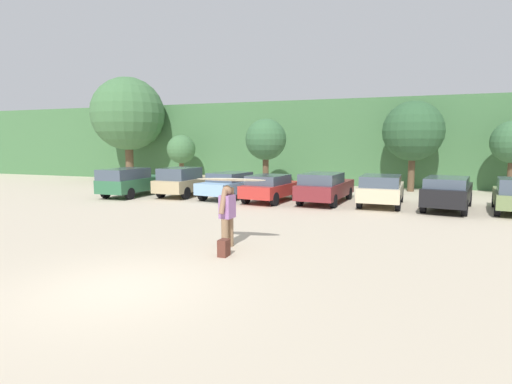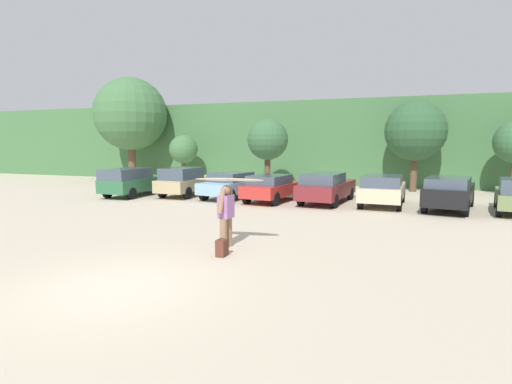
{
  "view_description": "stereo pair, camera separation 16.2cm",
  "coord_description": "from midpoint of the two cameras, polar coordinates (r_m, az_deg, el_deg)",
  "views": [
    {
      "loc": [
        5.47,
        -6.64,
        2.98
      ],
      "look_at": [
        0.22,
        7.75,
        1.14
      ],
      "focal_mm": 28.81,
      "sensor_mm": 36.0,
      "label": 1
    },
    {
      "loc": [
        5.62,
        -6.59,
        2.98
      ],
      "look_at": [
        0.22,
        7.75,
        1.14
      ],
      "focal_mm": 28.81,
      "sensor_mm": 36.0,
      "label": 2
    }
  ],
  "objects": [
    {
      "name": "tree_far_right",
      "position": [
        31.13,
        -9.88,
        5.81
      ],
      "size": [
        2.11,
        2.11,
        3.56
      ],
      "color": "brown",
      "rests_on": "ground_plane"
    },
    {
      "name": "person_adult",
      "position": [
        11.7,
        -3.8,
        -2.87
      ],
      "size": [
        0.36,
        0.77,
        1.79
      ],
      "rotation": [
        0.0,
        0.0,
        3.06
      ],
      "color": "#8C6B4C",
      "rests_on": "ground_plane"
    },
    {
      "name": "parked_car_champagne",
      "position": [
        20.34,
        17.39,
        0.39
      ],
      "size": [
        1.98,
        4.37,
        1.48
      ],
      "rotation": [
        0.0,
        0.0,
        1.54
      ],
      "color": "beige",
      "rests_on": "ground_plane"
    },
    {
      "name": "ground_plane",
      "position": [
        9.13,
        -18.69,
        -12.57
      ],
      "size": [
        120.0,
        120.0,
        0.0
      ],
      "primitive_type": "plane",
      "color": "beige"
    },
    {
      "name": "tree_right",
      "position": [
        26.87,
        21.43,
        7.86
      ],
      "size": [
        3.63,
        3.63,
        5.51
      ],
      "color": "brown",
      "rests_on": "ground_plane"
    },
    {
      "name": "parked_car_forest_green",
      "position": [
        24.08,
        -16.44,
        1.46
      ],
      "size": [
        1.8,
        4.61,
        1.58
      ],
      "rotation": [
        0.0,
        0.0,
        1.57
      ],
      "color": "#2D6642",
      "rests_on": "ground_plane"
    },
    {
      "name": "parked_car_tan",
      "position": [
        23.5,
        -9.31,
        1.5
      ],
      "size": [
        1.88,
        4.73,
        1.62
      ],
      "rotation": [
        0.0,
        0.0,
        1.54
      ],
      "color": "tan",
      "rests_on": "ground_plane"
    },
    {
      "name": "tree_center",
      "position": [
        26.34,
        1.79,
        7.23
      ],
      "size": [
        2.62,
        2.62,
        4.5
      ],
      "color": "brown",
      "rests_on": "ground_plane"
    },
    {
      "name": "parked_car_red",
      "position": [
        20.82,
        2.46,
        0.67
      ],
      "size": [
        2.25,
        4.2,
        1.37
      ],
      "rotation": [
        0.0,
        0.0,
        1.44
      ],
      "color": "#B72D28",
      "rests_on": "ground_plane"
    },
    {
      "name": "tree_ridge_back",
      "position": [
        33.67,
        -16.89,
        10.29
      ],
      "size": [
        5.57,
        5.57,
        7.98
      ],
      "color": "brown",
      "rests_on": "ground_plane"
    },
    {
      "name": "parked_car_sky_blue",
      "position": [
        21.99,
        -3.29,
        1.06
      ],
      "size": [
        2.4,
        4.16,
        1.41
      ],
      "rotation": [
        0.0,
        0.0,
        1.41
      ],
      "color": "#84ADD1",
      "rests_on": "ground_plane"
    },
    {
      "name": "parked_car_black",
      "position": [
        20.12,
        25.45,
        0.01
      ],
      "size": [
        2.53,
        4.81,
        1.49
      ],
      "rotation": [
        0.0,
        0.0,
        1.39
      ],
      "color": "black",
      "rests_on": "ground_plane"
    },
    {
      "name": "surfboard_cream",
      "position": [
        11.51,
        -3.34,
        1.73
      ],
      "size": [
        2.07,
        0.83,
        0.17
      ],
      "rotation": [
        0.0,
        0.0,
        3.28
      ],
      "color": "beige"
    },
    {
      "name": "backpack_dropped",
      "position": [
        10.96,
        -4.32,
        -7.73
      ],
      "size": [
        0.24,
        0.34,
        0.45
      ],
      "color": "#592D23",
      "rests_on": "ground_plane"
    },
    {
      "name": "parked_car_maroon",
      "position": [
        20.63,
        9.92,
        0.68
      ],
      "size": [
        2.22,
        4.93,
        1.52
      ],
      "rotation": [
        0.0,
        0.0,
        1.48
      ],
      "color": "maroon",
      "rests_on": "ground_plane"
    },
    {
      "name": "hillside_ridge",
      "position": [
        35.29,
        11.69,
        6.73
      ],
      "size": [
        108.0,
        12.0,
        5.99
      ],
      "primitive_type": "cube",
      "color": "#427042",
      "rests_on": "ground_plane"
    }
  ]
}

